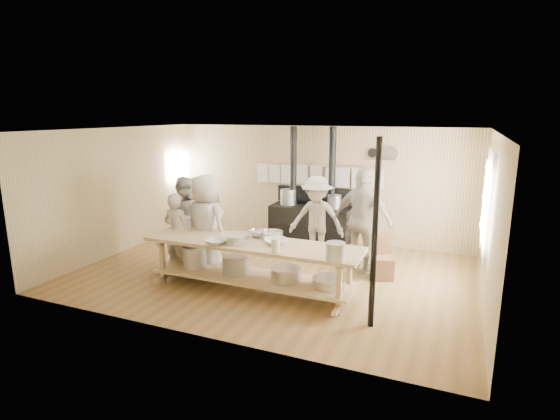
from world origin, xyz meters
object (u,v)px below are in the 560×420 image
at_px(stove, 311,220).
at_px(prep_table, 251,261).
at_px(cook_left, 186,220).
at_px(cook_by_window, 317,219).
at_px(cook_right, 363,220).
at_px(cook_far_left, 177,234).
at_px(roasting_pan, 267,235).
at_px(chair, 382,266).
at_px(cook_center, 206,225).

height_order(stove, prep_table, stove).
bearing_deg(cook_left, cook_by_window, -133.21).
xyz_separation_m(prep_table, cook_right, (1.46, 1.65, 0.45)).
bearing_deg(cook_far_left, roasting_pan, -175.34).
bearing_deg(cook_by_window, chair, -22.23).
bearing_deg(roasting_pan, stove, 92.75).
bearing_deg(cook_far_left, cook_by_window, -140.05).
distance_m(cook_far_left, cook_right, 3.38).
bearing_deg(chair, cook_far_left, -179.99).
height_order(cook_far_left, cook_right, cook_right).
bearing_deg(stove, roasting_pan, -87.25).
relative_size(cook_left, cook_right, 0.88).
bearing_deg(cook_far_left, cook_left, -69.24).
bearing_deg(roasting_pan, cook_right, 44.85).
bearing_deg(prep_table, chair, 37.05).
relative_size(cook_left, cook_center, 0.93).
bearing_deg(stove, cook_center, -113.45).
bearing_deg(cook_left, chair, -148.88).
relative_size(cook_far_left, cook_center, 0.82).
bearing_deg(cook_right, cook_by_window, -0.41).
height_order(cook_by_window, chair, cook_by_window).
distance_m(prep_table, cook_far_left, 1.65).
relative_size(cook_center, cook_right, 0.95).
height_order(stove, cook_far_left, stove).
relative_size(cook_far_left, chair, 1.90).
height_order(prep_table, cook_left, cook_left).
distance_m(cook_left, cook_right, 3.37).
bearing_deg(cook_center, prep_table, 173.73).
height_order(chair, roasting_pan, roasting_pan).
relative_size(stove, cook_left, 1.52).
distance_m(cook_center, roasting_pan, 1.25).
bearing_deg(prep_table, roasting_pan, 68.28).
relative_size(cook_center, cook_by_window, 1.08).
bearing_deg(stove, cook_far_left, -120.21).
bearing_deg(chair, cook_by_window, 142.72).
bearing_deg(prep_table, cook_left, 155.44).
xyz_separation_m(stove, cook_center, (-1.12, -2.58, 0.40)).
distance_m(cook_center, cook_right, 2.85).
distance_m(prep_table, cook_right, 2.25).
relative_size(chair, roasting_pan, 1.86).
distance_m(stove, cook_left, 2.86).
distance_m(cook_far_left, chair, 3.73).
relative_size(cook_far_left, cook_by_window, 0.88).
height_order(stove, cook_left, stove).
bearing_deg(cook_left, stove, -107.63).
bearing_deg(stove, cook_by_window, -66.23).
bearing_deg(cook_far_left, prep_table, 173.22).
bearing_deg(cook_left, cook_right, -143.93).
distance_m(cook_left, roasting_pan, 2.00).
height_order(prep_table, cook_right, cook_right).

